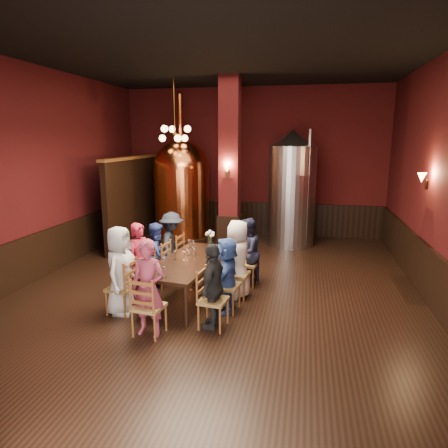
% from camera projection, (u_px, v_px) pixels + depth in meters
% --- Properties ---
extents(room, '(10.00, 10.02, 4.50)m').
position_uv_depth(room, '(218.00, 178.00, 7.56)').
color(room, black).
rests_on(room, ground).
extents(wainscot_right, '(0.08, 9.90, 1.00)m').
position_uv_depth(wainscot_right, '(433.00, 280.00, 7.15)').
color(wainscot_right, black).
rests_on(wainscot_right, ground).
extents(wainscot_back, '(7.90, 0.08, 1.00)m').
position_uv_depth(wainscot_back, '(252.00, 218.00, 12.68)').
color(wainscot_back, black).
rests_on(wainscot_back, ground).
extents(wainscot_left, '(0.08, 9.90, 1.00)m').
position_uv_depth(wainscot_left, '(41.00, 254.00, 8.71)').
color(wainscot_left, black).
rests_on(wainscot_left, ground).
extents(column, '(0.58, 0.58, 4.50)m').
position_uv_depth(column, '(230.00, 167.00, 10.30)').
color(column, '#420E0E').
rests_on(column, ground).
extents(partition, '(0.22, 3.50, 2.40)m').
position_uv_depth(partition, '(134.00, 201.00, 11.48)').
color(partition, black).
rests_on(partition, ground).
extents(pendant_cluster, '(0.90, 0.90, 1.70)m').
position_uv_depth(pendant_cluster, '(175.00, 134.00, 10.51)').
color(pendant_cluster, '#A57226').
rests_on(pendant_cluster, room).
extents(sconce_wall, '(0.20, 0.20, 0.36)m').
position_uv_depth(sconce_wall, '(427.00, 180.00, 7.57)').
color(sconce_wall, black).
rests_on(sconce_wall, room).
extents(sconce_column, '(0.20, 0.20, 0.36)m').
position_uv_depth(sconce_column, '(228.00, 170.00, 10.02)').
color(sconce_column, black).
rests_on(sconce_column, column).
extents(dining_table, '(1.29, 2.51, 0.75)m').
position_uv_depth(dining_table, '(189.00, 263.00, 7.50)').
color(dining_table, black).
rests_on(dining_table, ground).
extents(chair_0, '(0.51, 0.51, 0.92)m').
position_uv_depth(chair_0, '(121.00, 287.00, 6.89)').
color(chair_0, brown).
rests_on(chair_0, ground).
extents(person_0, '(0.51, 0.77, 1.54)m').
position_uv_depth(person_0, '(120.00, 270.00, 6.82)').
color(person_0, '#BDBDBD').
rests_on(person_0, ground).
extents(chair_1, '(0.51, 0.51, 0.92)m').
position_uv_depth(chair_1, '(141.00, 275.00, 7.51)').
color(chair_1, brown).
rests_on(chair_1, ground).
extents(person_1, '(0.55, 0.63, 1.46)m').
position_uv_depth(person_1, '(140.00, 261.00, 7.45)').
color(person_1, maroon).
rests_on(person_1, ground).
extents(chair_2, '(0.51, 0.51, 0.92)m').
position_uv_depth(chair_2, '(158.00, 265.00, 8.12)').
color(chair_2, brown).
rests_on(chair_2, ground).
extents(person_2, '(0.40, 0.68, 1.33)m').
position_uv_depth(person_2, '(157.00, 255.00, 8.07)').
color(person_2, navy).
rests_on(person_2, ground).
extents(chair_3, '(0.51, 0.51, 0.92)m').
position_uv_depth(chair_3, '(172.00, 256.00, 8.74)').
color(chair_3, brown).
rests_on(chair_3, ground).
extents(person_3, '(0.67, 1.00, 1.43)m').
position_uv_depth(person_3, '(172.00, 245.00, 8.68)').
color(person_3, black).
rests_on(person_3, ground).
extents(chair_4, '(0.51, 0.51, 0.92)m').
position_uv_depth(chair_4, '(213.00, 300.00, 6.35)').
color(chair_4, brown).
rests_on(chair_4, ground).
extents(person_4, '(0.45, 0.86, 1.39)m').
position_uv_depth(person_4, '(213.00, 286.00, 6.30)').
color(person_4, black).
rests_on(person_4, ground).
extents(chair_5, '(0.51, 0.51, 0.92)m').
position_uv_depth(chair_5, '(227.00, 286.00, 6.97)').
color(chair_5, brown).
rests_on(chair_5, ground).
extents(person_5, '(0.42, 1.24, 1.33)m').
position_uv_depth(person_5, '(227.00, 275.00, 6.93)').
color(person_5, '#3656A3').
rests_on(person_5, ground).
extents(chair_6, '(0.51, 0.51, 0.92)m').
position_uv_depth(chair_6, '(237.00, 274.00, 7.58)').
color(chair_6, brown).
rests_on(chair_6, ground).
extents(person_6, '(0.72, 0.86, 1.50)m').
position_uv_depth(person_6, '(238.00, 259.00, 7.52)').
color(person_6, silver).
rests_on(person_6, ground).
extents(chair_7, '(0.51, 0.51, 0.92)m').
position_uv_depth(chair_7, '(247.00, 263.00, 8.20)').
color(chair_7, brown).
rests_on(chair_7, ground).
extents(person_7, '(0.53, 0.76, 1.41)m').
position_uv_depth(person_7, '(247.00, 252.00, 8.15)').
color(person_7, '#191C32').
rests_on(person_7, ground).
extents(chair_8, '(0.51, 0.51, 0.92)m').
position_uv_depth(chair_8, '(149.00, 306.00, 6.11)').
color(chair_8, brown).
rests_on(chair_8, ground).
extents(person_8, '(0.59, 0.42, 1.51)m').
position_uv_depth(person_8, '(148.00, 288.00, 6.05)').
color(person_8, '#8A2E43').
rests_on(person_8, ground).
extents(copper_kettle, '(1.83, 1.83, 4.17)m').
position_uv_depth(copper_kettle, '(182.00, 190.00, 11.52)').
color(copper_kettle, black).
rests_on(copper_kettle, ground).
extents(steel_vessel, '(1.71, 1.71, 3.22)m').
position_uv_depth(steel_vessel, '(292.00, 188.00, 11.14)').
color(steel_vessel, '#B2B2B7').
rests_on(steel_vessel, ground).
extents(rose_vase, '(0.21, 0.21, 0.35)m').
position_uv_depth(rose_vase, '(210.00, 236.00, 8.35)').
color(rose_vase, white).
rests_on(rose_vase, dining_table).
extents(wine_glass_0, '(0.07, 0.07, 0.17)m').
position_uv_depth(wine_glass_0, '(163.00, 262.00, 7.06)').
color(wine_glass_0, white).
rests_on(wine_glass_0, dining_table).
extents(wine_glass_1, '(0.07, 0.07, 0.17)m').
position_uv_depth(wine_glass_1, '(216.00, 249.00, 7.92)').
color(wine_glass_1, white).
rests_on(wine_glass_1, dining_table).
extents(wine_glass_2, '(0.07, 0.07, 0.17)m').
position_uv_depth(wine_glass_2, '(188.00, 251.00, 7.74)').
color(wine_glass_2, white).
rests_on(wine_glass_2, dining_table).
extents(wine_glass_3, '(0.07, 0.07, 0.17)m').
position_uv_depth(wine_glass_3, '(193.00, 244.00, 8.24)').
color(wine_glass_3, white).
rests_on(wine_glass_3, dining_table).
extents(wine_glass_4, '(0.07, 0.07, 0.17)m').
position_uv_depth(wine_glass_4, '(194.00, 250.00, 7.79)').
color(wine_glass_4, white).
rests_on(wine_glass_4, dining_table).
extents(wine_glass_5, '(0.07, 0.07, 0.17)m').
position_uv_depth(wine_glass_5, '(184.00, 256.00, 7.43)').
color(wine_glass_5, white).
rests_on(wine_glass_5, dining_table).
extents(wine_glass_6, '(0.07, 0.07, 0.17)m').
position_uv_depth(wine_glass_6, '(164.00, 272.00, 6.55)').
color(wine_glass_6, white).
rests_on(wine_glass_6, dining_table).
extents(wine_glass_7, '(0.07, 0.07, 0.17)m').
position_uv_depth(wine_glass_7, '(189.00, 244.00, 8.29)').
color(wine_glass_7, white).
rests_on(wine_glass_7, dining_table).
extents(wine_glass_8, '(0.07, 0.07, 0.17)m').
position_uv_depth(wine_glass_8, '(175.00, 255.00, 7.46)').
color(wine_glass_8, white).
rests_on(wine_glass_8, dining_table).
extents(wine_glass_9, '(0.07, 0.07, 0.17)m').
position_uv_depth(wine_glass_9, '(207.00, 252.00, 7.69)').
color(wine_glass_9, white).
rests_on(wine_glass_9, dining_table).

